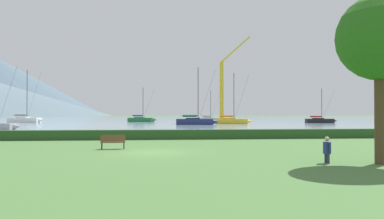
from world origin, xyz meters
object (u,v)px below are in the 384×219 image
(person_seated_viewer, at_px, (327,149))
(dock_crane, at_px, (223,94))
(sailboat_slip_3, at_px, (141,119))
(sailboat_slip_8, at_px, (209,119))
(park_bench_under_tree, at_px, (113,141))
(sailboat_slip_2, at_px, (25,119))
(sailboat_slip_4, at_px, (320,120))
(park_tree, at_px, (383,33))
(sailboat_slip_6, at_px, (196,121))
(sailboat_slip_1, at_px, (232,121))

(person_seated_viewer, height_order, dock_crane, dock_crane)
(sailboat_slip_3, bearing_deg, sailboat_slip_8, 35.40)
(sailboat_slip_3, distance_m, sailboat_slip_8, 21.90)
(sailboat_slip_3, bearing_deg, person_seated_viewer, -65.51)
(sailboat_slip_3, distance_m, park_bench_under_tree, 80.15)
(dock_crane, bearing_deg, sailboat_slip_3, 137.31)
(sailboat_slip_2, xyz_separation_m, person_seated_viewer, (42.10, -81.80, -0.11))
(sailboat_slip_3, relative_size, sailboat_slip_4, 1.14)
(park_tree, height_order, dock_crane, dock_crane)
(sailboat_slip_3, xyz_separation_m, sailboat_slip_6, (12.49, -28.74, 0.06))
(sailboat_slip_1, bearing_deg, sailboat_slip_2, 171.72)
(sailboat_slip_3, height_order, sailboat_slip_8, sailboat_slip_3)
(sailboat_slip_8, bearing_deg, sailboat_slip_2, -158.62)
(sailboat_slip_6, xyz_separation_m, sailboat_slip_8, (8.24, 35.79, -0.13))
(sailboat_slip_1, distance_m, sailboat_slip_2, 54.06)
(sailboat_slip_2, distance_m, dock_crane, 52.08)
(sailboat_slip_1, relative_size, sailboat_slip_3, 1.19)
(sailboat_slip_1, bearing_deg, sailboat_slip_8, 101.14)
(sailboat_slip_1, height_order, sailboat_slip_6, sailboat_slip_6)
(sailboat_slip_2, xyz_separation_m, sailboat_slip_8, (50.67, 13.18, -0.17))
(person_seated_viewer, bearing_deg, sailboat_slip_2, 111.90)
(park_bench_under_tree, distance_m, dock_crane, 64.62)
(sailboat_slip_2, distance_m, park_bench_under_tree, 80.37)
(sailboat_slip_3, bearing_deg, park_bench_under_tree, -72.39)
(park_bench_under_tree, height_order, dock_crane, dock_crane)
(sailboat_slip_4, relative_size, park_tree, 1.03)
(park_bench_under_tree, bearing_deg, sailboat_slip_4, 50.17)
(park_bench_under_tree, height_order, park_tree, park_tree)
(sailboat_slip_6, height_order, dock_crane, dock_crane)
(sailboat_slip_4, distance_m, person_seated_viewer, 77.35)
(sailboat_slip_3, xyz_separation_m, park_bench_under_tree, (1.39, -80.14, -0.16))
(sailboat_slip_2, relative_size, park_tree, 1.65)
(sailboat_slip_4, bearing_deg, sailboat_slip_1, -160.33)
(dock_crane, bearing_deg, sailboat_slip_4, 1.84)
(park_bench_under_tree, bearing_deg, sailboat_slip_3, 86.13)
(sailboat_slip_2, xyz_separation_m, sailboat_slip_4, (74.88, -11.74, -0.16))
(sailboat_slip_4, xyz_separation_m, sailboat_slip_6, (-32.45, -10.87, 0.12))
(dock_crane, bearing_deg, person_seated_viewer, -96.65)
(sailboat_slip_1, height_order, dock_crane, dock_crane)
(person_seated_viewer, bearing_deg, dock_crane, 78.02)
(sailboat_slip_1, relative_size, sailboat_slip_2, 0.85)
(sailboat_slip_4, bearing_deg, sailboat_slip_8, 141.96)
(dock_crane, bearing_deg, sailboat_slip_6, -127.55)
(sailboat_slip_6, bearing_deg, sailboat_slip_2, 161.12)
(sailboat_slip_6, bearing_deg, dock_crane, 61.63)
(sailboat_slip_1, relative_size, sailboat_slip_8, 1.22)
(sailboat_slip_1, xyz_separation_m, person_seated_viewer, (-9.33, -65.13, -0.03))
(sailboat_slip_1, distance_m, park_tree, 66.18)
(sailboat_slip_8, bearing_deg, park_tree, -86.83)
(sailboat_slip_2, height_order, park_tree, sailboat_slip_2)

